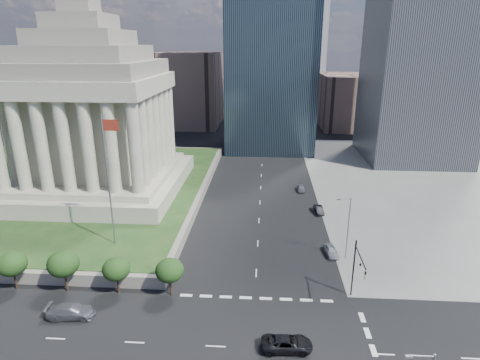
# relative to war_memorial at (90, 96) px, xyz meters

# --- Properties ---
(ground) EXTENTS (500.00, 500.00, 0.00)m
(ground) POSITION_rel_war_memorial_xyz_m (34.00, 52.00, -21.40)
(ground) COLOR black
(ground) RESTS_ON ground
(sidewalk_ne) EXTENTS (68.00, 90.00, 0.03)m
(sidewalk_ne) POSITION_rel_war_memorial_xyz_m (80.00, 12.00, -21.38)
(sidewalk_ne) COLOR slate
(sidewalk_ne) RESTS_ON ground
(plaza_terrace) EXTENTS (66.00, 70.00, 1.80)m
(plaza_terrace) POSITION_rel_war_memorial_xyz_m (-11.00, 2.00, -20.50)
(plaza_terrace) COLOR slate
(plaza_terrace) RESTS_ON ground
(plaza_lawn) EXTENTS (64.00, 68.00, 0.10)m
(plaza_lawn) POSITION_rel_war_memorial_xyz_m (-11.00, 2.00, -19.55)
(plaza_lawn) COLOR #1A3716
(plaza_lawn) RESTS_ON plaza_terrace
(war_memorial) EXTENTS (34.00, 34.00, 39.00)m
(war_memorial) POSITION_rel_war_memorial_xyz_m (0.00, 0.00, 0.00)
(war_memorial) COLOR gray
(war_memorial) RESTS_ON plaza_lawn
(flagpole) EXTENTS (2.52, 0.24, 20.00)m
(flagpole) POSITION_rel_war_memorial_xyz_m (12.17, -24.00, -8.29)
(flagpole) COLOR slate
(flagpole) RESTS_ON plaza_lawn
(midrise_glass) EXTENTS (26.00, 26.00, 60.00)m
(midrise_glass) POSITION_rel_war_memorial_xyz_m (36.00, 47.00, 8.60)
(midrise_glass) COLOR black
(midrise_glass) RESTS_ON ground
(building_filler_ne) EXTENTS (20.00, 30.00, 20.00)m
(building_filler_ne) POSITION_rel_war_memorial_xyz_m (66.00, 82.00, -11.40)
(building_filler_ne) COLOR brown
(building_filler_ne) RESTS_ON ground
(building_filler_nw) EXTENTS (24.00, 30.00, 28.00)m
(building_filler_nw) POSITION_rel_war_memorial_xyz_m (4.00, 82.00, -7.40)
(building_filler_nw) COLOR brown
(building_filler_nw) RESTS_ON ground
(traffic_signal_ne) EXTENTS (0.30, 5.74, 8.00)m
(traffic_signal_ne) POSITION_rel_war_memorial_xyz_m (46.50, -34.30, -16.15)
(traffic_signal_ne) COLOR black
(traffic_signal_ne) RESTS_ON ground
(street_lamp_north) EXTENTS (2.13, 0.22, 10.00)m
(street_lamp_north) POSITION_rel_war_memorial_xyz_m (47.33, -23.00, -15.74)
(street_lamp_north) COLOR slate
(street_lamp_north) RESTS_ON ground
(pickup_truck) EXTENTS (5.65, 2.86, 1.53)m
(pickup_truck) POSITION_rel_war_memorial_xyz_m (37.70, -42.93, -20.63)
(pickup_truck) COLOR black
(pickup_truck) RESTS_ON ground
(suv_grey) EXTENTS (5.88, 2.82, 1.65)m
(suv_grey) POSITION_rel_war_memorial_xyz_m (12.06, -39.24, -20.57)
(suv_grey) COLOR #515358
(suv_grey) RESTS_ON ground
(parked_sedan_near) EXTENTS (4.29, 2.04, 1.42)m
(parked_sedan_near) POSITION_rel_war_memorial_xyz_m (45.50, -21.99, -20.69)
(parked_sedan_near) COLOR #9B9EA4
(parked_sedan_near) RESTS_ON ground
(parked_sedan_mid) EXTENTS (4.17, 1.84, 1.33)m
(parked_sedan_mid) POSITION_rel_war_memorial_xyz_m (45.50, -5.67, -20.73)
(parked_sedan_mid) COLOR black
(parked_sedan_mid) RESTS_ON ground
(parked_sedan_far) EXTENTS (3.93, 1.65, 1.33)m
(parked_sedan_far) POSITION_rel_war_memorial_xyz_m (43.00, 6.28, -20.74)
(parked_sedan_far) COLOR slate
(parked_sedan_far) RESTS_ON ground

